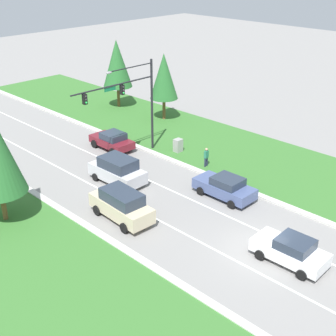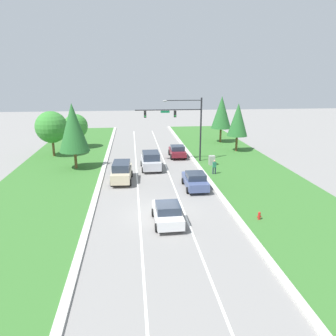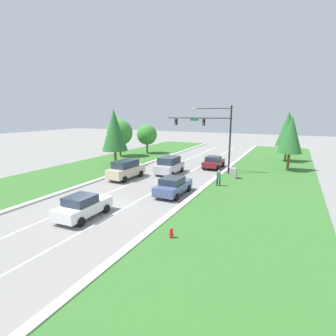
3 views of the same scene
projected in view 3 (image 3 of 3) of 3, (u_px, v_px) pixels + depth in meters
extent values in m
plane|color=gray|center=(98.00, 208.00, 20.19)|extent=(160.00, 160.00, 0.00)
cube|color=beige|center=(163.00, 220.00, 17.77)|extent=(0.50, 90.00, 0.15)
cube|color=beige|center=(47.00, 197.00, 22.58)|extent=(0.50, 90.00, 0.15)
cube|color=#38702D|center=(242.00, 236.00, 15.54)|extent=(10.00, 90.00, 0.08)
cube|color=#38702D|center=(8.00, 190.00, 24.83)|extent=(10.00, 90.00, 0.08)
cube|color=white|center=(80.00, 205.00, 20.96)|extent=(0.14, 81.00, 0.01)
cube|color=white|center=(117.00, 212.00, 19.42)|extent=(0.14, 81.00, 0.01)
cylinder|color=black|center=(230.00, 141.00, 30.65)|extent=(0.20, 0.20, 8.04)
cylinder|color=black|center=(198.00, 118.00, 31.85)|extent=(8.14, 0.12, 0.12)
cube|color=#147042|center=(194.00, 120.00, 32.07)|extent=(1.10, 0.04, 0.28)
cylinder|color=black|center=(212.00, 108.00, 30.84)|extent=(4.48, 0.09, 0.09)
ellipsoid|color=gray|center=(195.00, 109.00, 31.80)|extent=(0.56, 0.28, 0.20)
cube|color=black|center=(204.00, 122.00, 31.61)|extent=(0.28, 0.32, 0.80)
sphere|color=#2D2D2D|center=(203.00, 120.00, 31.41)|extent=(0.16, 0.16, 0.16)
sphere|color=#2D2D2D|center=(203.00, 122.00, 31.46)|extent=(0.16, 0.16, 0.16)
sphere|color=#23D647|center=(203.00, 124.00, 31.51)|extent=(0.16, 0.16, 0.16)
cube|color=black|center=(176.00, 122.00, 33.17)|extent=(0.28, 0.32, 0.80)
sphere|color=#2D2D2D|center=(176.00, 120.00, 32.97)|extent=(0.16, 0.16, 0.16)
sphere|color=#2D2D2D|center=(176.00, 122.00, 33.02)|extent=(0.16, 0.16, 0.16)
sphere|color=#23D647|center=(176.00, 124.00, 33.07)|extent=(0.16, 0.16, 0.16)
cube|color=silver|center=(170.00, 167.00, 31.54)|extent=(2.16, 4.65, 0.94)
cube|color=#283342|center=(169.00, 160.00, 31.25)|extent=(1.92, 2.80, 0.81)
cylinder|color=black|center=(182.00, 170.00, 32.49)|extent=(0.25, 0.62, 0.62)
cylinder|color=black|center=(167.00, 168.00, 33.32)|extent=(0.25, 0.62, 0.62)
cylinder|color=black|center=(172.00, 174.00, 29.95)|extent=(0.25, 0.62, 0.62)
cylinder|color=black|center=(157.00, 173.00, 30.78)|extent=(0.25, 0.62, 0.62)
cube|color=maroon|center=(214.00, 163.00, 34.70)|extent=(1.97, 4.29, 0.65)
cube|color=#283342|center=(213.00, 159.00, 34.34)|extent=(1.75, 1.94, 0.58)
cylinder|color=black|center=(223.00, 164.00, 35.51)|extent=(0.25, 0.74, 0.74)
cylinder|color=black|center=(210.00, 163.00, 36.33)|extent=(0.25, 0.74, 0.74)
cylinder|color=black|center=(218.00, 168.00, 33.20)|extent=(0.25, 0.74, 0.74)
cylinder|color=black|center=(204.00, 166.00, 34.02)|extent=(0.25, 0.74, 0.74)
cube|color=beige|center=(126.00, 171.00, 29.12)|extent=(2.12, 4.93, 0.97)
cube|color=#283342|center=(125.00, 164.00, 28.83)|extent=(1.83, 2.98, 0.77)
cylinder|color=black|center=(141.00, 174.00, 30.07)|extent=(0.28, 0.72, 0.70)
cylinder|color=black|center=(128.00, 172.00, 30.93)|extent=(0.28, 0.72, 0.70)
cylinder|color=black|center=(125.00, 179.00, 27.50)|extent=(0.28, 0.72, 0.70)
cylinder|color=black|center=(111.00, 177.00, 28.36)|extent=(0.28, 0.72, 0.70)
cube|color=white|center=(83.00, 208.00, 18.40)|extent=(2.00, 4.31, 0.74)
cube|color=#283342|center=(80.00, 200.00, 18.03)|extent=(1.76, 1.96, 0.57)
cylinder|color=black|center=(106.00, 209.00, 19.27)|extent=(0.25, 0.62, 0.62)
cylinder|color=black|center=(86.00, 205.00, 20.03)|extent=(0.25, 0.62, 0.62)
cylinder|color=black|center=(81.00, 222.00, 16.92)|extent=(0.25, 0.62, 0.62)
cylinder|color=black|center=(59.00, 217.00, 17.67)|extent=(0.25, 0.62, 0.62)
cube|color=#475684|center=(173.00, 187.00, 23.49)|extent=(1.94, 4.55, 0.76)
cube|color=#283342|center=(172.00, 181.00, 23.11)|extent=(1.74, 2.05, 0.56)
cylinder|color=black|center=(189.00, 188.00, 24.41)|extent=(0.24, 0.62, 0.62)
cylinder|color=black|center=(170.00, 186.00, 25.21)|extent=(0.24, 0.62, 0.62)
cylinder|color=black|center=(177.00, 197.00, 21.93)|extent=(0.24, 0.62, 0.62)
cylinder|color=black|center=(157.00, 194.00, 22.73)|extent=(0.24, 0.62, 0.62)
cube|color=#9E9E99|center=(233.00, 174.00, 29.00)|extent=(0.70, 0.60, 1.23)
cylinder|color=#232842|center=(217.00, 182.00, 26.04)|extent=(0.14, 0.14, 0.84)
cylinder|color=#232842|center=(220.00, 183.00, 25.95)|extent=(0.14, 0.14, 0.84)
cube|color=#287556|center=(219.00, 176.00, 25.85)|extent=(0.40, 0.25, 0.60)
sphere|color=tan|center=(219.00, 171.00, 25.76)|extent=(0.22, 0.22, 0.22)
cylinder|color=red|center=(171.00, 235.00, 15.22)|extent=(0.20, 0.20, 0.55)
sphere|color=red|center=(171.00, 229.00, 15.15)|extent=(0.18, 0.18, 0.18)
cylinder|color=red|center=(169.00, 234.00, 15.26)|extent=(0.10, 0.09, 0.09)
cylinder|color=red|center=(173.00, 235.00, 15.16)|extent=(0.10, 0.09, 0.09)
cylinder|color=brown|center=(286.00, 154.00, 38.95)|extent=(0.32, 0.32, 2.38)
cone|color=#28662D|center=(288.00, 129.00, 38.17)|extent=(3.21, 3.21, 5.13)
cylinder|color=brown|center=(120.00, 149.00, 43.58)|extent=(0.32, 0.32, 2.44)
sphere|color=#388433|center=(120.00, 133.00, 43.00)|extent=(4.21, 4.21, 4.21)
cylinder|color=brown|center=(288.00, 162.00, 32.83)|extent=(0.32, 0.32, 2.31)
cone|color=#28662D|center=(291.00, 134.00, 32.12)|extent=(2.88, 2.88, 4.60)
cylinder|color=brown|center=(147.00, 148.00, 46.84)|extent=(0.32, 0.32, 2.07)
sphere|color=#388433|center=(147.00, 135.00, 46.35)|extent=(3.55, 3.55, 3.55)
cylinder|color=brown|center=(116.00, 158.00, 36.13)|extent=(0.32, 0.32, 2.14)
cone|color=#28662D|center=(114.00, 130.00, 35.33)|extent=(3.47, 3.47, 5.55)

